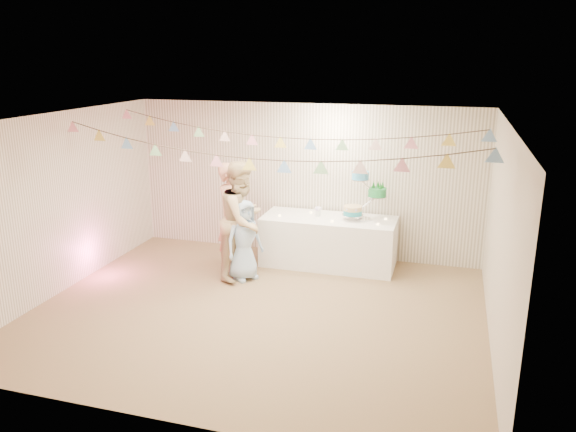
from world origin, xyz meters
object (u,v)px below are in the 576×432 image
(person_adult_a, at_px, (232,216))
(person_child, at_px, (244,240))
(table, at_px, (328,241))
(person_adult_b, at_px, (243,220))
(cake_stand, at_px, (364,199))

(person_adult_a, distance_m, person_child, 0.59)
(table, distance_m, person_adult_b, 1.54)
(table, relative_size, person_adult_a, 1.24)
(cake_stand, relative_size, person_adult_b, 0.44)
(table, distance_m, person_adult_a, 1.64)
(cake_stand, distance_m, person_adult_a, 2.13)
(person_adult_a, height_order, person_child, person_adult_a)
(table, bearing_deg, person_adult_b, -143.23)
(cake_stand, height_order, person_adult_a, person_adult_a)
(cake_stand, height_order, person_adult_b, person_adult_b)
(table, height_order, person_adult_b, person_adult_b)
(person_adult_b, bearing_deg, table, -42.35)
(table, bearing_deg, cake_stand, 5.19)
(person_adult_a, xyz_separation_m, person_child, (0.35, -0.40, -0.24))
(cake_stand, xyz_separation_m, person_adult_b, (-1.72, -0.92, -0.24))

